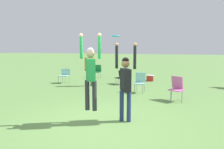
{
  "coord_description": "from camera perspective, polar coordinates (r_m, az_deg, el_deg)",
  "views": [
    {
      "loc": [
        2.15,
        -5.44,
        2.06
      ],
      "look_at": [
        0.16,
        0.32,
        1.3
      ],
      "focal_mm": 35.0,
      "sensor_mm": 36.0,
      "label": 1
    }
  ],
  "objects": [
    {
      "name": "person_spectator_near",
      "position": [
        11.63,
        -5.86,
        2.47
      ],
      "size": [
        0.6,
        0.4,
        1.84
      ],
      "rotation": [
        0.0,
        0.0,
        0.52
      ],
      "color": "#4C4C51",
      "rests_on": "ground_plane"
    },
    {
      "name": "camping_chair_2",
      "position": [
        10.04,
        7.32,
        -1.62
      ],
      "size": [
        0.52,
        0.56,
        0.93
      ],
      "rotation": [
        0.0,
        0.0,
        3.31
      ],
      "color": "gray",
      "rests_on": "ground_plane"
    },
    {
      "name": "person_defending",
      "position": [
        5.99,
        3.54,
        -1.49
      ],
      "size": [
        0.61,
        0.5,
        2.18
      ],
      "rotation": [
        0.0,
        0.0,
        -1.02
      ],
      "color": "navy",
      "rests_on": "ground_plane"
    },
    {
      "name": "ground_plane",
      "position": [
        6.2,
        -2.44,
        -12.3
      ],
      "size": [
        120.0,
        120.0,
        0.0
      ],
      "primitive_type": "plane",
      "color": "#608C47"
    },
    {
      "name": "camping_chair_4",
      "position": [
        12.94,
        -12.27,
        0.06
      ],
      "size": [
        0.65,
        0.7,
        0.83
      ],
      "rotation": [
        0.0,
        0.0,
        3.5
      ],
      "color": "gray",
      "rests_on": "ground_plane"
    },
    {
      "name": "cooler_box",
      "position": [
        13.63,
        9.94,
        -0.92
      ],
      "size": [
        0.41,
        0.35,
        0.35
      ],
      "color": "red",
      "rests_on": "ground_plane"
    },
    {
      "name": "camping_chair_1",
      "position": [
        8.8,
        16.61,
        -3.05
      ],
      "size": [
        0.65,
        0.71,
        0.95
      ],
      "rotation": [
        0.0,
        0.0,
        2.63
      ],
      "color": "gray",
      "rests_on": "ground_plane"
    },
    {
      "name": "person_jumping",
      "position": [
        5.77,
        -5.63,
        1.08
      ],
      "size": [
        0.62,
        0.51,
        2.04
      ],
      "rotation": [
        0.0,
        0.0,
        2.12
      ],
      "color": "#2D2D38",
      "rests_on": "ground_plane"
    },
    {
      "name": "camping_chair_0",
      "position": [
        14.77,
        -3.85,
        1.07
      ],
      "size": [
        0.52,
        0.57,
        0.88
      ],
      "rotation": [
        0.0,
        0.0,
        3.31
      ],
      "color": "gray",
      "rests_on": "ground_plane"
    },
    {
      "name": "frisbee",
      "position": [
        5.76,
        0.88,
        10.02
      ],
      "size": [
        0.22,
        0.22,
        0.04
      ],
      "color": "#2D9EDB"
    },
    {
      "name": "camping_chair_3",
      "position": [
        12.23,
        2.41,
        -0.51
      ],
      "size": [
        0.67,
        0.73,
        0.75
      ],
      "rotation": [
        0.0,
        0.0,
        2.61
      ],
      "color": "gray",
      "rests_on": "ground_plane"
    }
  ]
}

